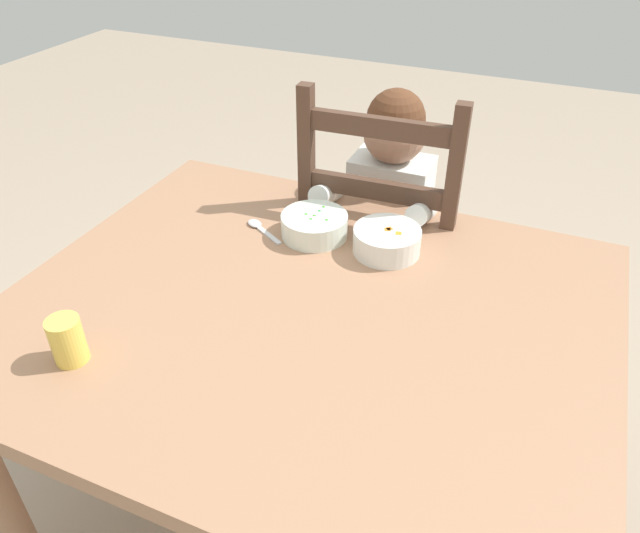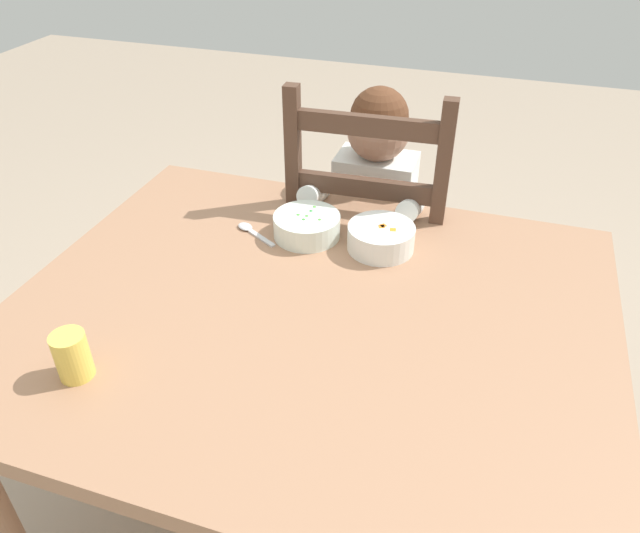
{
  "view_description": "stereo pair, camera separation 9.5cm",
  "coord_description": "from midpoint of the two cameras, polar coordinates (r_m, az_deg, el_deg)",
  "views": [
    {
      "loc": [
        0.41,
        -0.89,
        1.49
      ],
      "look_at": [
        -0.0,
        0.08,
        0.75
      ],
      "focal_mm": 33.8,
      "sensor_mm": 36.0,
      "label": 1
    },
    {
      "loc": [
        0.32,
        -0.92,
        1.49
      ],
      "look_at": [
        -0.0,
        0.08,
        0.75
      ],
      "focal_mm": 33.8,
      "sensor_mm": 36.0,
      "label": 2
    }
  ],
  "objects": [
    {
      "name": "bowl_of_carrots",
      "position": [
        1.42,
        8.26,
        2.45
      ],
      "size": [
        0.16,
        0.16,
        0.06
      ],
      "color": "white",
      "rests_on": "dining_table"
    },
    {
      "name": "bowl_of_peas",
      "position": [
        1.47,
        1.32,
        3.93
      ],
      "size": [
        0.16,
        0.16,
        0.06
      ],
      "color": "white",
      "rests_on": "dining_table"
    },
    {
      "name": "spoon",
      "position": [
        1.51,
        -4.02,
        3.72
      ],
      "size": [
        0.13,
        0.09,
        0.01
      ],
      "color": "silver",
      "rests_on": "dining_table"
    },
    {
      "name": "child_figure",
      "position": [
        1.73,
        7.81,
        5.52
      ],
      "size": [
        0.32,
        0.31,
        0.98
      ],
      "color": "white",
      "rests_on": "ground"
    },
    {
      "name": "drinking_cup",
      "position": [
        1.18,
        -20.7,
        -6.62
      ],
      "size": [
        0.06,
        0.06,
        0.09
      ],
      "primitive_type": "cylinder",
      "color": "#EECC51",
      "rests_on": "dining_table"
    },
    {
      "name": "dining_table",
      "position": [
        1.31,
        0.76,
        -6.93
      ],
      "size": [
        1.24,
        1.03,
        0.7
      ],
      "color": "#A17456",
      "rests_on": "ground"
    },
    {
      "name": "ground_plane",
      "position": [
        1.78,
        0.6,
        -21.69
      ],
      "size": [
        8.0,
        8.0,
        0.0
      ],
      "primitive_type": "plane",
      "color": "tan"
    },
    {
      "name": "dining_chair",
      "position": [
        1.82,
        7.53,
        1.02
      ],
      "size": [
        0.44,
        0.44,
        1.02
      ],
      "color": "#4E3427",
      "rests_on": "ground"
    }
  ]
}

